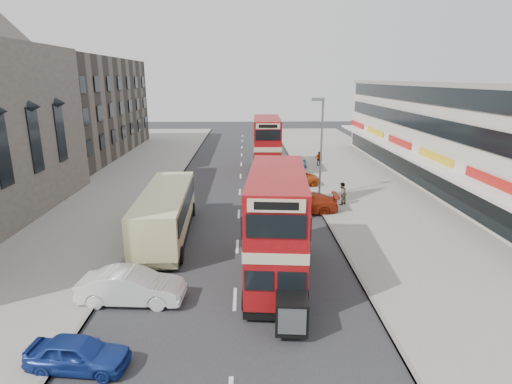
% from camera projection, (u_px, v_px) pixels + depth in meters
% --- Properties ---
extents(ground, '(160.00, 160.00, 0.00)m').
position_uv_depth(ground, '(234.00, 325.00, 16.61)').
color(ground, '#28282B').
rests_on(ground, ground).
extents(road_surface, '(12.00, 90.00, 0.01)m').
position_uv_depth(road_surface, '(240.00, 192.00, 35.87)').
color(road_surface, '#28282B').
rests_on(road_surface, ground).
extents(pavement_right, '(12.00, 90.00, 0.15)m').
position_uv_depth(pavement_right, '(376.00, 190.00, 36.14)').
color(pavement_right, gray).
rests_on(pavement_right, ground).
extents(pavement_left, '(12.00, 90.00, 0.15)m').
position_uv_depth(pavement_left, '(101.00, 192.00, 35.56)').
color(pavement_left, gray).
rests_on(pavement_left, ground).
extents(kerb_left, '(0.20, 90.00, 0.16)m').
position_uv_depth(kerb_left, '(170.00, 192.00, 35.70)').
color(kerb_left, gray).
rests_on(kerb_left, ground).
extents(kerb_right, '(0.20, 90.00, 0.16)m').
position_uv_depth(kerb_right, '(309.00, 191.00, 36.00)').
color(kerb_right, gray).
rests_on(kerb_right, ground).
extents(brick_terrace, '(14.00, 28.00, 12.00)m').
position_uv_depth(brick_terrace, '(64.00, 108.00, 51.06)').
color(brick_terrace, '#66594C').
rests_on(brick_terrace, ground).
extents(commercial_row, '(9.90, 46.20, 9.30)m').
position_uv_depth(commercial_row, '(461.00, 134.00, 37.03)').
color(commercial_row, beige).
rests_on(commercial_row, ground).
extents(street_lamp, '(1.00, 0.20, 8.12)m').
position_uv_depth(street_lamp, '(321.00, 141.00, 32.82)').
color(street_lamp, slate).
rests_on(street_lamp, ground).
extents(bus_main, '(3.29, 9.68, 5.23)m').
position_uv_depth(bus_main, '(277.00, 226.00, 19.75)').
color(bus_main, black).
rests_on(bus_main, ground).
extents(bus_second, '(2.93, 9.90, 5.42)m').
position_uv_depth(bus_second, '(267.00, 144.00, 43.31)').
color(bus_second, black).
rests_on(bus_second, ground).
extents(coach, '(3.09, 10.55, 2.77)m').
position_uv_depth(coach, '(166.00, 212.00, 25.41)').
color(coach, black).
rests_on(coach, ground).
extents(car_left_near, '(3.62, 1.81, 1.18)m').
position_uv_depth(car_left_near, '(78.00, 353.00, 13.96)').
color(car_left_near, navy).
rests_on(car_left_near, ground).
extents(car_left_front, '(4.69, 1.90, 1.51)m').
position_uv_depth(car_left_front, '(132.00, 286.00, 18.11)').
color(car_left_front, white).
rests_on(car_left_front, ground).
extents(car_right_a, '(5.15, 2.27, 1.47)m').
position_uv_depth(car_right_a, '(303.00, 203.00, 30.26)').
color(car_right_a, '#9D2A0F').
rests_on(car_right_a, ground).
extents(car_right_b, '(4.84, 2.62, 1.29)m').
position_uv_depth(car_right_b, '(292.00, 180.00, 37.59)').
color(car_right_b, '#C54C13').
rests_on(car_right_b, ground).
extents(car_right_c, '(3.78, 1.56, 1.28)m').
position_uv_depth(car_right_c, '(289.00, 163.00, 45.00)').
color(car_right_c, '#61AFC2').
rests_on(car_right_c, ground).
extents(pedestrian_near, '(0.79, 0.76, 1.78)m').
position_uv_depth(pedestrian_near, '(342.00, 193.00, 31.61)').
color(pedestrian_near, gray).
rests_on(pedestrian_near, pavement_right).
extents(pedestrian_far, '(0.98, 0.59, 1.56)m').
position_uv_depth(pedestrian_far, '(319.00, 159.00, 45.76)').
color(pedestrian_far, gray).
rests_on(pedestrian_far, pavement_right).
extents(cyclist, '(0.59, 1.61, 1.96)m').
position_uv_depth(cyclist, '(281.00, 184.00, 35.87)').
color(cyclist, gray).
rests_on(cyclist, ground).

